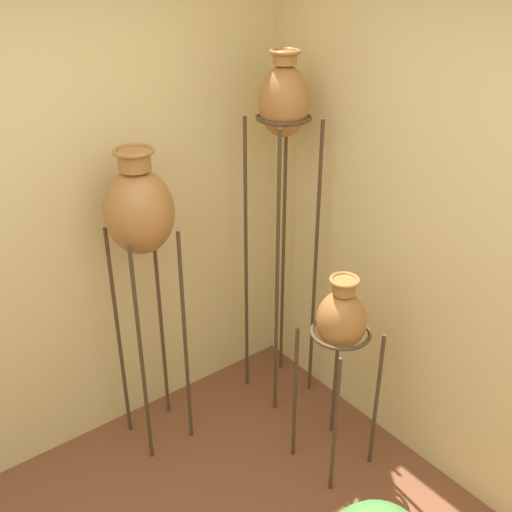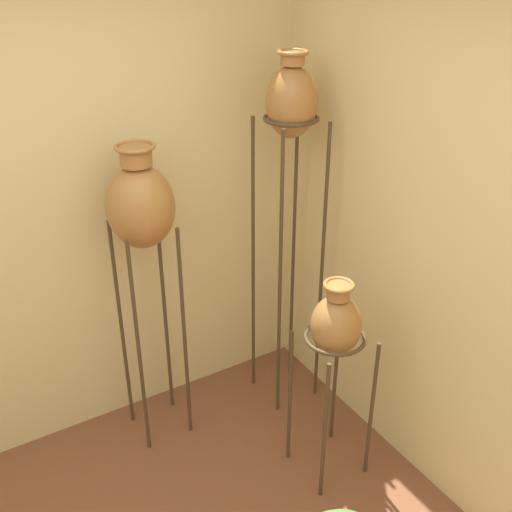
# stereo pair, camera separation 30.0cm
# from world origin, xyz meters

# --- Properties ---
(vase_stand_tall) EXTENTS (0.30, 0.30, 2.05)m
(vase_stand_tall) POSITION_xyz_m (1.44, 1.33, 1.72)
(vase_stand_tall) COLOR #473823
(vase_stand_tall) RESTS_ON ground_plane
(vase_stand_medium) EXTENTS (0.33, 0.33, 1.69)m
(vase_stand_medium) POSITION_xyz_m (0.65, 1.43, 1.36)
(vase_stand_medium) COLOR #473823
(vase_stand_medium) RESTS_ON ground_plane
(vase_stand_short) EXTENTS (0.32, 0.32, 1.13)m
(vase_stand_short) POSITION_xyz_m (1.29, 0.69, 0.87)
(vase_stand_short) COLOR #473823
(vase_stand_short) RESTS_ON ground_plane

